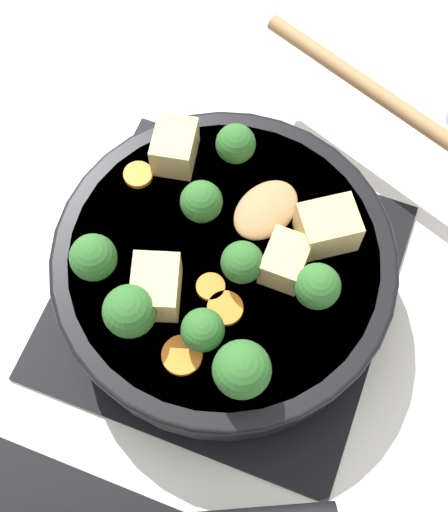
{
  "coord_description": "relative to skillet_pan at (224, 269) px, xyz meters",
  "views": [
    {
      "loc": [
        -0.09,
        0.24,
        0.65
      ],
      "look_at": [
        0.0,
        0.0,
        0.08
      ],
      "focal_mm": 50.0,
      "sensor_mm": 36.0,
      "label": 1
    }
  ],
  "objects": [
    {
      "name": "broccoli_floret_north_edge",
      "position": [
        0.03,
        -0.1,
        0.05
      ],
      "size": [
        0.04,
        0.04,
        0.04
      ],
      "color": "#709956",
      "rests_on": "skillet_pan"
    },
    {
      "name": "broccoli_floret_east_rim",
      "position": [
        -0.08,
        0.01,
        0.05
      ],
      "size": [
        0.04,
        0.04,
        0.05
      ],
      "color": "#709956",
      "rests_on": "skillet_pan"
    },
    {
      "name": "tofu_cube_center_large",
      "position": [
        -0.05,
        -0.01,
        0.04
      ],
      "size": [
        0.03,
        0.04,
        0.03
      ],
      "primitive_type": "cube",
      "rotation": [
        0.0,
        0.0,
        1.56
      ],
      "color": "#DBB770",
      "rests_on": "skillet_pan"
    },
    {
      "name": "tofu_cube_east_chunk",
      "position": [
        -0.08,
        -0.05,
        0.04
      ],
      "size": [
        0.06,
        0.06,
        0.04
      ],
      "primitive_type": "cube",
      "rotation": [
        0.0,
        0.0,
        3.75
      ],
      "color": "#DBB770",
      "rests_on": "skillet_pan"
    },
    {
      "name": "carrot_slice_edge_slice",
      "position": [
        0.1,
        -0.05,
        0.03
      ],
      "size": [
        0.03,
        0.03,
        0.01
      ],
      "primitive_type": "cylinder",
      "color": "orange",
      "rests_on": "skillet_pan"
    },
    {
      "name": "ground_plane",
      "position": [
        0.0,
        -0.0,
        -0.06
      ],
      "size": [
        2.4,
        2.4,
        0.0
      ],
      "primitive_type": "plane",
      "color": "silver"
    },
    {
      "name": "carrot_slice_near_center",
      "position": [
        -0.02,
        0.04,
        0.03
      ],
      "size": [
        0.03,
        0.03,
        0.01
      ],
      "primitive_type": "cylinder",
      "color": "orange",
      "rests_on": "skillet_pan"
    },
    {
      "name": "carrot_slice_under_broccoli",
      "position": [
        0.01,
        0.03,
        0.03
      ],
      "size": [
        0.03,
        0.03,
        0.01
      ],
      "primitive_type": "cylinder",
      "color": "orange",
      "rests_on": "skillet_pan"
    },
    {
      "name": "tofu_cube_west_chunk",
      "position": [
        0.04,
        0.05,
        0.04
      ],
      "size": [
        0.05,
        0.06,
        0.04
      ],
      "primitive_type": "cube",
      "rotation": [
        0.0,
        0.0,
        5.02
      ],
      "color": "#DBB770",
      "rests_on": "skillet_pan"
    },
    {
      "name": "skillet_pan",
      "position": [
        0.0,
        0.0,
        0.0
      ],
      "size": [
        0.32,
        0.39,
        0.06
      ],
      "color": "black",
      "rests_on": "front_burner_grate"
    },
    {
      "name": "broccoli_floret_west_rim",
      "position": [
        -0.01,
        0.08,
        0.05
      ],
      "size": [
        0.04,
        0.04,
        0.04
      ],
      "color": "#709956",
      "rests_on": "skillet_pan"
    },
    {
      "name": "front_burner_grate",
      "position": [
        0.0,
        -0.0,
        -0.05
      ],
      "size": [
        0.31,
        0.31,
        0.03
      ],
      "color": "black",
      "rests_on": "ground_plane"
    },
    {
      "name": "broccoli_floret_small_inner",
      "position": [
        -0.02,
        0.01,
        0.05
      ],
      "size": [
        0.04,
        0.04,
        0.04
      ],
      "color": "#709956",
      "rests_on": "skillet_pan"
    },
    {
      "name": "broccoli_floret_center_top",
      "position": [
        0.1,
        0.05,
        0.05
      ],
      "size": [
        0.04,
        0.04,
        0.05
      ],
      "color": "#709956",
      "rests_on": "skillet_pan"
    },
    {
      "name": "wooden_spoon",
      "position": [
        -0.05,
        -0.15,
        0.03
      ],
      "size": [
        0.26,
        0.25,
        0.02
      ],
      "color": "#A87A4C",
      "rests_on": "skillet_pan"
    },
    {
      "name": "tofu_cube_near_handle",
      "position": [
        0.08,
        -0.08,
        0.04
      ],
      "size": [
        0.04,
        0.05,
        0.04
      ],
      "primitive_type": "cube",
      "rotation": [
        0.0,
        0.0,
        1.76
      ],
      "color": "#DBB770",
      "rests_on": "skillet_pan"
    },
    {
      "name": "broccoli_floret_south_cluster",
      "position": [
        0.03,
        -0.03,
        0.05
      ],
      "size": [
        0.04,
        0.04,
        0.04
      ],
      "color": "#709956",
      "rests_on": "skillet_pan"
    },
    {
      "name": "broccoli_floret_mid_floret",
      "position": [
        0.05,
        0.08,
        0.05
      ],
      "size": [
        0.04,
        0.04,
        0.05
      ],
      "color": "#709956",
      "rests_on": "skillet_pan"
    },
    {
      "name": "broccoli_floret_near_spoon",
      "position": [
        -0.05,
        0.1,
        0.05
      ],
      "size": [
        0.05,
        0.05,
        0.05
      ],
      "color": "#709956",
      "rests_on": "skillet_pan"
    },
    {
      "name": "carrot_slice_orange_thin",
      "position": [
        0.0,
        0.1,
        0.03
      ],
      "size": [
        0.03,
        0.03,
        0.01
      ],
      "primitive_type": "cylinder",
      "color": "orange",
      "rests_on": "skillet_pan"
    }
  ]
}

